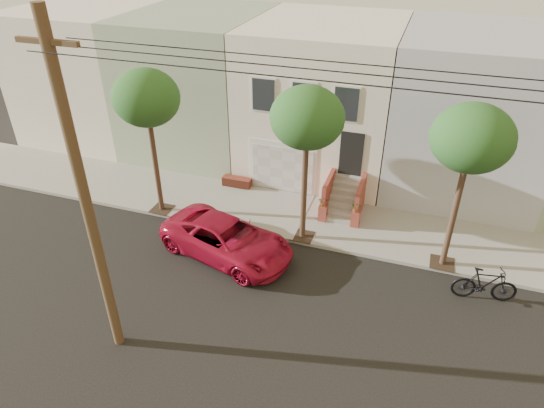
% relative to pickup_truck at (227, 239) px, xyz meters
% --- Properties ---
extents(ground, '(90.00, 90.00, 0.00)m').
position_rel_pickup_truck_xyz_m(ground, '(1.50, -1.98, -0.74)').
color(ground, black).
rests_on(ground, ground).
extents(sidewalk, '(40.00, 3.70, 0.15)m').
position_rel_pickup_truck_xyz_m(sidewalk, '(1.50, 3.37, -0.67)').
color(sidewalk, gray).
rests_on(sidewalk, ground).
extents(house_row, '(33.10, 11.70, 7.00)m').
position_rel_pickup_truck_xyz_m(house_row, '(1.50, 9.20, 2.90)').
color(house_row, beige).
rests_on(house_row, sidewalk).
extents(tree_left, '(2.70, 2.57, 6.30)m').
position_rel_pickup_truck_xyz_m(tree_left, '(-4.00, 1.92, 4.51)').
color(tree_left, '#2D2116').
rests_on(tree_left, sidewalk).
extents(tree_mid, '(2.70, 2.57, 6.30)m').
position_rel_pickup_truck_xyz_m(tree_mid, '(2.50, 1.92, 4.51)').
color(tree_mid, '#2D2116').
rests_on(tree_mid, sidewalk).
extents(tree_right, '(2.70, 2.57, 6.30)m').
position_rel_pickup_truck_xyz_m(tree_right, '(8.00, 1.92, 4.51)').
color(tree_right, '#2D2116').
rests_on(tree_right, sidewalk).
extents(pickup_truck, '(5.80, 3.78, 1.48)m').
position_rel_pickup_truck_xyz_m(pickup_truck, '(0.00, 0.00, 0.00)').
color(pickup_truck, maroon).
rests_on(pickup_truck, ground).
extents(motorcycle, '(2.26, 0.97, 1.31)m').
position_rel_pickup_truck_xyz_m(motorcycle, '(9.36, 0.51, -0.09)').
color(motorcycle, black).
rests_on(motorcycle, ground).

